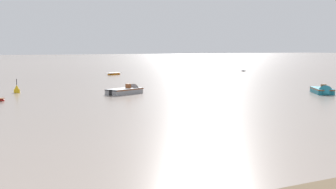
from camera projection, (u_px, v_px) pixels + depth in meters
name	position (u px, v px, depth m)	size (l,w,h in m)	color
motorboat_moored_1	(129.00, 91.00, 70.49)	(7.12, 4.78, 2.31)	gray
rowboat_moored_3	(243.00, 71.00, 135.83)	(2.99, 2.94, 0.49)	gray
motorboat_moored_5	(324.00, 92.00, 69.80)	(5.57, 6.79, 2.27)	#197084
rowboat_moored_4	(114.00, 74.00, 118.07)	(4.85, 3.61, 0.74)	orange
channel_buoy	(17.00, 90.00, 71.57)	(0.90, 0.90, 2.30)	gold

